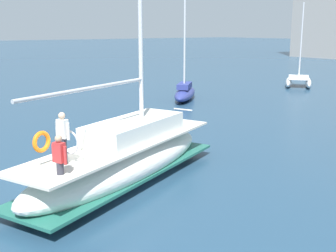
{
  "coord_description": "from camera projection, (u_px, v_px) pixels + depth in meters",
  "views": [
    {
      "loc": [
        12.94,
        -6.14,
        5.39
      ],
      "look_at": [
        0.4,
        3.25,
        1.8
      ],
      "focal_mm": 45.3,
      "sensor_mm": 36.0,
      "label": 1
    }
  ],
  "objects": [
    {
      "name": "ground_plane",
      "position": [
        87.0,
        186.0,
        14.89
      ],
      "size": [
        400.0,
        400.0,
        0.0
      ],
      "primitive_type": "plane",
      "color": "navy"
    },
    {
      "name": "main_sailboat",
      "position": [
        124.0,
        158.0,
        15.17
      ],
      "size": [
        5.87,
        9.79,
        11.8
      ],
      "color": "white",
      "rests_on": "ground"
    },
    {
      "name": "moored_sloop_near",
      "position": [
        185.0,
        92.0,
        32.96
      ],
      "size": [
        4.9,
        5.15,
        9.36
      ],
      "color": "navy",
      "rests_on": "ground"
    },
    {
      "name": "moored_catamaran",
      "position": [
        298.0,
        81.0,
        40.47
      ],
      "size": [
        4.8,
        5.32,
        7.79
      ],
      "color": "white",
      "rests_on": "ground"
    },
    {
      "name": "mooring_buoy",
      "position": [
        104.0,
        136.0,
        21.05
      ],
      "size": [
        0.72,
        0.72,
        0.96
      ],
      "color": "#EA4C19",
      "rests_on": "ground"
    }
  ]
}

